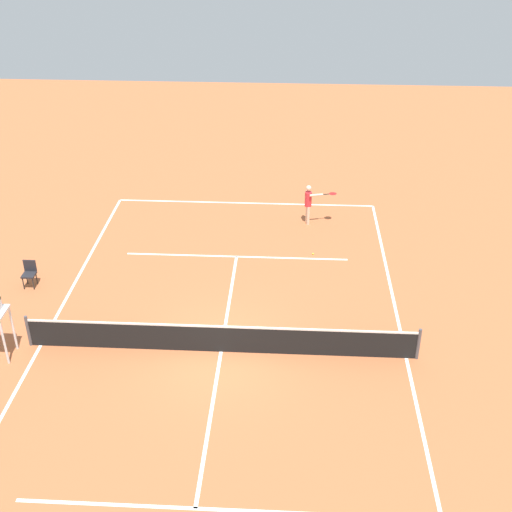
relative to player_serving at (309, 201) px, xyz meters
The scene contains 6 objects.
ground_plane 9.25m from the player_serving, 72.51° to the left, with size 60.00×60.00×0.00m, color #B76038.
court_lines 9.25m from the player_serving, 72.51° to the left, with size 11.29×21.22×0.01m.
tennis_net 9.21m from the player_serving, 72.51° to the left, with size 11.89×0.10×1.07m.
player_serving is the anchor object (origin of this frame).
tennis_ball 2.82m from the player_serving, 93.12° to the left, with size 0.07×0.07×0.07m, color #CCE033.
courtside_chair_mid 11.22m from the player_serving, 28.79° to the left, with size 0.44×0.46×0.95m.
Camera 1 is at (-1.97, 16.13, 12.66)m, focal length 46.97 mm.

